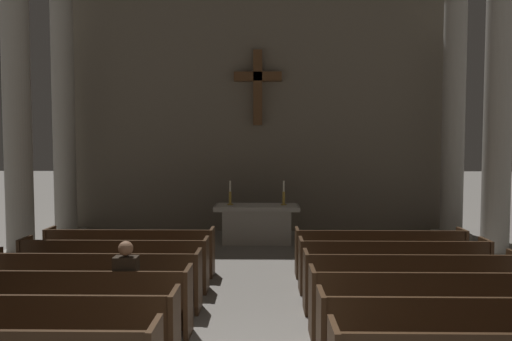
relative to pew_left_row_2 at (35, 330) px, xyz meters
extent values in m
cube|color=#422B19|center=(0.00, 0.04, -0.05)|extent=(3.17, 0.40, 0.05)
cube|color=#422B19|center=(0.00, -0.19, 0.22)|extent=(3.17, 0.05, 0.50)
cube|color=#422B19|center=(1.62, 0.02, 0.00)|extent=(0.06, 0.50, 0.95)
cube|color=#422B19|center=(0.00, 1.04, -0.05)|extent=(3.17, 0.40, 0.05)
cube|color=#422B19|center=(0.00, 0.81, 0.22)|extent=(3.17, 0.05, 0.50)
cube|color=#422B19|center=(0.00, 1.22, -0.28)|extent=(3.17, 0.04, 0.40)
cube|color=#422B19|center=(1.62, 1.02, 0.00)|extent=(0.06, 0.50, 0.95)
cube|color=#422B19|center=(0.00, 2.04, -0.05)|extent=(3.17, 0.40, 0.05)
cube|color=#422B19|center=(0.00, 1.81, 0.22)|extent=(3.17, 0.05, 0.50)
cube|color=#422B19|center=(0.00, 2.22, -0.28)|extent=(3.17, 0.04, 0.40)
cube|color=#422B19|center=(1.62, 2.02, 0.00)|extent=(0.06, 0.50, 0.95)
cube|color=#422B19|center=(0.00, 3.03, -0.05)|extent=(3.17, 0.40, 0.05)
cube|color=#422B19|center=(0.00, 2.81, 0.22)|extent=(3.17, 0.05, 0.50)
cube|color=#422B19|center=(0.00, 3.21, -0.28)|extent=(3.17, 0.04, 0.40)
cube|color=#422B19|center=(1.62, 3.01, 0.00)|extent=(0.06, 0.50, 0.95)
cube|color=#422B19|center=(-1.62, 3.01, 0.00)|extent=(0.06, 0.50, 0.95)
cube|color=#422B19|center=(0.00, 4.03, -0.05)|extent=(3.17, 0.40, 0.05)
cube|color=#422B19|center=(0.00, 3.81, 0.22)|extent=(3.17, 0.05, 0.50)
cube|color=#422B19|center=(0.00, 4.21, -0.28)|extent=(3.17, 0.04, 0.40)
cube|color=#422B19|center=(1.62, 4.01, 0.00)|extent=(0.06, 0.50, 0.95)
cube|color=#422B19|center=(-1.62, 4.01, 0.00)|extent=(0.06, 0.50, 0.95)
cube|color=#422B19|center=(4.91, 0.04, -0.05)|extent=(3.17, 0.40, 0.05)
cube|color=#422B19|center=(4.91, -0.19, 0.22)|extent=(3.17, 0.05, 0.50)
cube|color=#422B19|center=(3.29, 0.02, 0.00)|extent=(0.06, 0.50, 0.95)
cube|color=#422B19|center=(4.91, 1.04, -0.05)|extent=(3.17, 0.40, 0.05)
cube|color=#422B19|center=(4.91, 0.81, 0.22)|extent=(3.17, 0.05, 0.50)
cube|color=#422B19|center=(4.91, 1.22, -0.28)|extent=(3.17, 0.04, 0.40)
cube|color=#422B19|center=(3.29, 1.02, 0.00)|extent=(0.06, 0.50, 0.95)
cube|color=#422B19|center=(4.91, 2.04, -0.05)|extent=(3.17, 0.40, 0.05)
cube|color=#422B19|center=(4.91, 1.81, 0.22)|extent=(3.17, 0.05, 0.50)
cube|color=#422B19|center=(4.91, 2.22, -0.28)|extent=(3.17, 0.04, 0.40)
cube|color=#422B19|center=(3.29, 2.02, 0.00)|extent=(0.06, 0.50, 0.95)
cube|color=#422B19|center=(4.91, 3.03, -0.05)|extent=(3.17, 0.40, 0.05)
cube|color=#422B19|center=(4.91, 2.81, 0.22)|extent=(3.17, 0.05, 0.50)
cube|color=#422B19|center=(4.91, 3.21, -0.28)|extent=(3.17, 0.04, 0.40)
cube|color=#422B19|center=(3.29, 3.01, 0.00)|extent=(0.06, 0.50, 0.95)
cube|color=#422B19|center=(6.52, 3.01, 0.00)|extent=(0.06, 0.50, 0.95)
cube|color=#422B19|center=(4.91, 4.03, -0.05)|extent=(3.17, 0.40, 0.05)
cube|color=#422B19|center=(4.91, 3.81, 0.22)|extent=(3.17, 0.05, 0.50)
cube|color=#422B19|center=(4.91, 4.21, -0.28)|extent=(3.17, 0.04, 0.40)
cube|color=#422B19|center=(3.29, 4.01, 0.00)|extent=(0.06, 0.50, 0.95)
cube|color=#422B19|center=(6.52, 4.01, 0.00)|extent=(0.06, 0.50, 0.95)
cube|color=#ADA89E|center=(-2.85, 5.28, -0.38)|extent=(0.83, 0.83, 0.20)
cylinder|color=#ADA89E|center=(-2.85, 5.28, 3.07)|extent=(0.59, 0.59, 7.10)
cube|color=#ADA89E|center=(7.76, 5.28, -0.38)|extent=(0.83, 0.83, 0.20)
cylinder|color=#ADA89E|center=(7.76, 5.28, 3.07)|extent=(0.59, 0.59, 7.10)
cube|color=#ADA89E|center=(-2.85, 7.77, -0.38)|extent=(0.83, 0.83, 0.20)
cylinder|color=#ADA89E|center=(-2.85, 7.77, 3.07)|extent=(0.59, 0.59, 7.10)
cube|color=#ADA89E|center=(7.76, 7.77, -0.38)|extent=(0.83, 0.83, 0.20)
cylinder|color=#ADA89E|center=(7.76, 7.77, 3.07)|extent=(0.59, 0.59, 7.10)
cube|color=#A8A399|center=(2.45, 7.12, -0.04)|extent=(1.76, 0.72, 0.88)
cube|color=#A8A399|center=(2.45, 7.12, 0.46)|extent=(2.20, 0.90, 0.12)
cube|color=silver|center=(2.45, 7.12, 0.53)|extent=(2.09, 0.86, 0.01)
cylinder|color=#B79338|center=(1.75, 7.12, 0.54)|extent=(0.16, 0.16, 0.02)
cylinder|color=#B79338|center=(1.75, 7.12, 0.71)|extent=(0.07, 0.07, 0.35)
cylinder|color=silver|center=(1.75, 7.12, 1.02)|extent=(0.04, 0.04, 0.28)
cylinder|color=#B79338|center=(3.15, 7.12, 0.54)|extent=(0.16, 0.16, 0.02)
cylinder|color=#B79338|center=(3.15, 7.12, 0.71)|extent=(0.07, 0.07, 0.35)
cylinder|color=silver|center=(3.15, 7.12, 1.02)|extent=(0.04, 0.04, 0.28)
cube|color=#706656|center=(2.45, 9.02, 3.37)|extent=(11.55, 0.25, 7.69)
cube|color=brown|center=(2.45, 8.76, 3.75)|extent=(0.26, 0.26, 2.16)
cube|color=brown|center=(2.45, 8.76, 4.08)|extent=(1.38, 0.26, 0.26)
cube|color=#26262B|center=(0.79, 1.22, -0.25)|extent=(0.24, 0.14, 0.45)
cube|color=#26262B|center=(0.79, 1.09, 0.03)|extent=(0.28, 0.36, 0.12)
cube|color=#2D2319|center=(0.79, 0.96, 0.36)|extent=(0.32, 0.20, 0.54)
sphere|color=#9E7051|center=(0.79, 0.96, 0.74)|extent=(0.20, 0.20, 0.20)
camera|label=1|loc=(2.64, -5.38, 2.16)|focal=33.79mm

